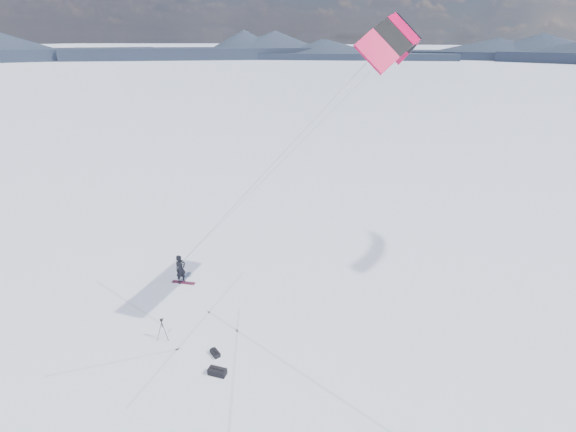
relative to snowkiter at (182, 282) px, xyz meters
The scene contains 9 objects.
ground 5.10m from the snowkiter, 51.10° to the right, with size 1800.00×1800.00×0.00m, color white.
horizon_hills 6.09m from the snowkiter, 51.10° to the right, with size 704.00×704.00×8.35m.
snow_tracks 4.65m from the snowkiter, 67.64° to the right, with size 13.93×10.25×0.01m.
snowkiter is the anchor object (origin of this frame).
snowboard 0.11m from the snowkiter, ahead, with size 1.49×0.28×0.04m, color maroon.
tripod 5.34m from the snowkiter, 61.46° to the right, with size 0.57×0.61×1.21m.
gear_bag_a 8.46m from the snowkiter, 41.00° to the right, with size 0.86×0.49×0.37m.
gear_bag_b 7.18m from the snowkiter, 39.13° to the right, with size 0.66×0.54×0.27m.
power_kite 18.25m from the snowkiter, ahead, with size 12.94×6.50×13.70m.
Camera 1 is at (12.27, -13.38, 14.11)m, focal length 26.00 mm.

